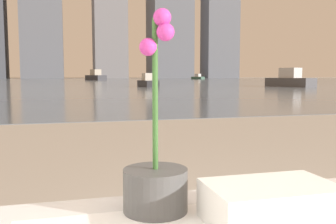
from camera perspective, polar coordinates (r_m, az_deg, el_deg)
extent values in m
cylinder|color=#4C4C4C|center=(0.83, -1.92, -11.78)|extent=(0.14, 0.14, 0.09)
cylinder|color=#38662D|center=(0.79, -1.97, 2.64)|extent=(0.01, 0.01, 0.32)
sphere|color=#CC3899|center=(0.80, -0.89, 14.22)|extent=(0.04, 0.04, 0.04)
sphere|color=#CC3899|center=(0.79, -0.39, 12.09)|extent=(0.04, 0.04, 0.04)
sphere|color=#CC3899|center=(0.80, -3.04, 9.86)|extent=(0.04, 0.04, 0.04)
cube|color=white|center=(0.80, 15.36, -14.64)|extent=(0.26, 0.16, 0.04)
cube|color=white|center=(0.79, 15.44, -11.91)|extent=(0.26, 0.16, 0.04)
cube|color=slate|center=(61.93, -14.59, 4.62)|extent=(180.00, 110.00, 0.01)
cube|color=#335647|center=(84.41, 4.57, 5.19)|extent=(2.31, 3.48, 0.58)
cube|color=silver|center=(84.41, 4.58, 5.61)|extent=(1.23, 1.46, 0.66)
cube|color=#2D2D33|center=(27.89, -3.08, 4.34)|extent=(1.13, 2.78, 0.48)
cube|color=silver|center=(27.89, -3.09, 5.38)|extent=(0.75, 1.07, 0.54)
cube|color=#2D2D33|center=(68.09, -10.95, 5.15)|extent=(3.55, 5.40, 0.90)
cube|color=#B2A893|center=(68.10, -10.97, 5.96)|extent=(1.90, 2.26, 1.02)
cube|color=#4C4C51|center=(29.70, 18.08, 4.32)|extent=(2.40, 3.99, 0.66)
cube|color=silver|center=(29.70, 18.12, 5.69)|extent=(1.33, 1.64, 0.75)
cube|color=slate|center=(119.12, -18.65, 12.74)|extent=(11.69, 12.53, 32.56)
cube|color=slate|center=(124.28, 0.20, 15.96)|extent=(12.55, 13.60, 46.45)
cube|color=slate|center=(129.24, 7.93, 13.53)|extent=(10.98, 7.98, 37.67)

